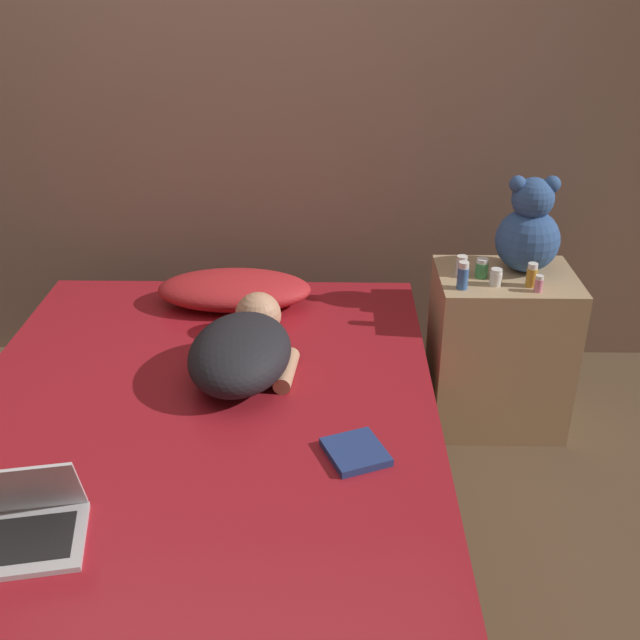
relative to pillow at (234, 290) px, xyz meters
name	(u,v)px	position (x,y,z in m)	size (l,w,h in m)	color
ground_plane	(209,518)	(-0.03, -0.73, -0.56)	(12.00, 12.00, 0.00)	brown
wall_back	(232,82)	(-0.03, 0.53, 0.74)	(8.00, 0.06, 2.60)	#846656
bed	(204,463)	(-0.03, -0.73, -0.32)	(1.59, 1.96, 0.50)	#4C331E
nightstand	(499,350)	(1.09, -0.08, -0.23)	(0.54, 0.42, 0.67)	tan
pillow	(234,290)	(0.00, 0.00, 0.00)	(0.63, 0.34, 0.13)	red
person_lying	(244,348)	(0.10, -0.55, 0.03)	(0.39, 0.66, 0.20)	black
laptop	(21,523)	(-0.38, -1.37, -0.02)	(0.35, 0.30, 0.23)	silver
teddy_bear	(529,230)	(1.17, -0.02, 0.27)	(0.25, 0.25, 0.38)	#335693
bottle_blue	(463,276)	(0.89, -0.20, 0.16)	(0.04, 0.04, 0.11)	#3866B2
bottle_white	(496,277)	(1.03, -0.17, 0.14)	(0.05, 0.05, 0.07)	white
bottle_green	(482,268)	(0.99, -0.10, 0.14)	(0.05, 0.05, 0.08)	#3D8E4C
bottle_pink	(539,284)	(1.18, -0.23, 0.14)	(0.03, 0.03, 0.07)	pink
bottle_clear	(461,266)	(0.91, -0.08, 0.15)	(0.04, 0.04, 0.08)	silver
bottle_amber	(532,275)	(1.16, -0.18, 0.15)	(0.04, 0.04, 0.09)	gold
book	(356,452)	(0.48, -1.01, -0.05)	(0.22, 0.23, 0.02)	navy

